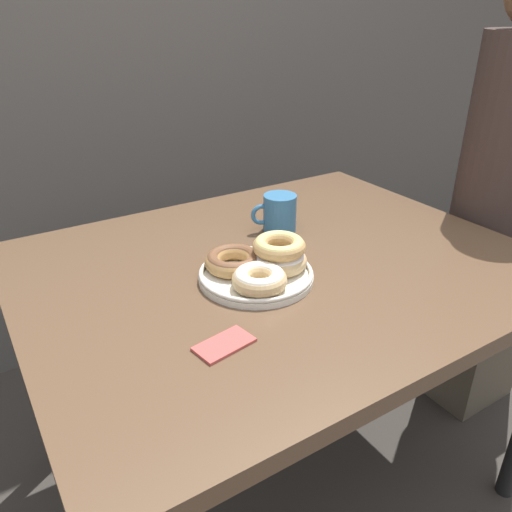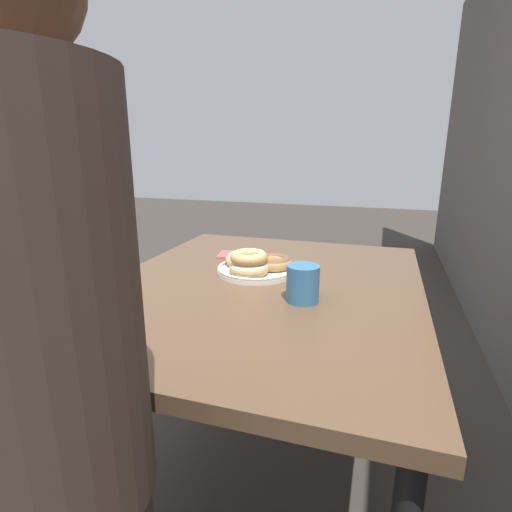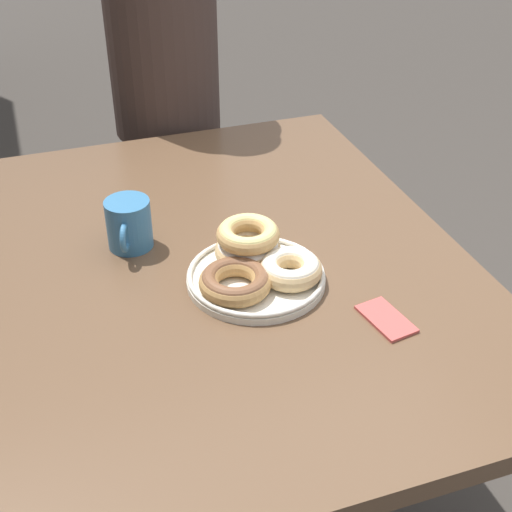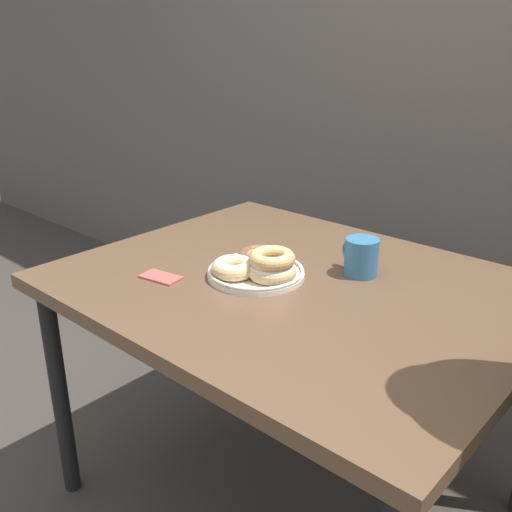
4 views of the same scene
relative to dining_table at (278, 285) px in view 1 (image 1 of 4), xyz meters
name	(u,v)px [view 1 (image 1 of 4)]	position (x,y,z in m)	size (l,w,h in m)	color
ground_plane	(297,501)	(0.00, -0.12, -0.68)	(14.00, 14.00, 0.00)	#38332D
wall_back	(120,11)	(0.00, 1.00, 0.62)	(8.00, 0.05, 2.60)	#56514C
dining_table	(278,285)	(0.00, 0.00, 0.00)	(1.23, 0.98, 0.75)	brown
donut_plate	(260,265)	(-0.09, -0.05, 0.10)	(0.29, 0.27, 0.09)	silver
coffee_mug	(279,213)	(0.11, 0.15, 0.12)	(0.13, 0.09, 0.10)	teal
person_figure	(506,204)	(0.80, -0.08, 0.08)	(0.32, 0.31, 1.46)	brown
napkin	(224,344)	(-0.28, -0.23, 0.07)	(0.12, 0.08, 0.01)	#BC4C47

